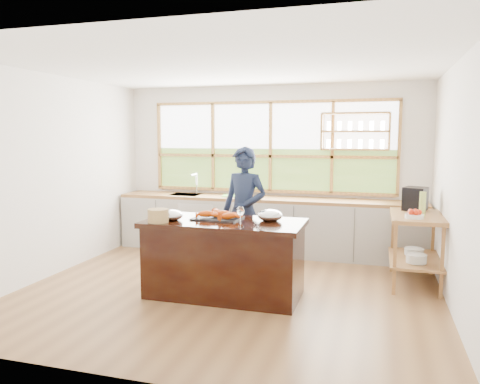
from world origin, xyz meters
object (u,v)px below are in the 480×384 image
at_px(island, 224,258).
at_px(espresso_machine, 415,199).
at_px(wicker_basket, 158,216).
at_px(cook, 244,213).

height_order(island, espresso_machine, espresso_machine).
bearing_deg(island, espresso_machine, 33.35).
bearing_deg(wicker_basket, island, 23.63).
bearing_deg(cook, wicker_basket, -109.67).
xyz_separation_m(island, cook, (0.02, 0.79, 0.42)).
height_order(island, cook, cook).
relative_size(espresso_machine, wicker_basket, 1.30).
relative_size(island, espresso_machine, 5.97).
xyz_separation_m(cook, wicker_basket, (-0.71, -1.09, 0.10)).
bearing_deg(island, cook, 88.76).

